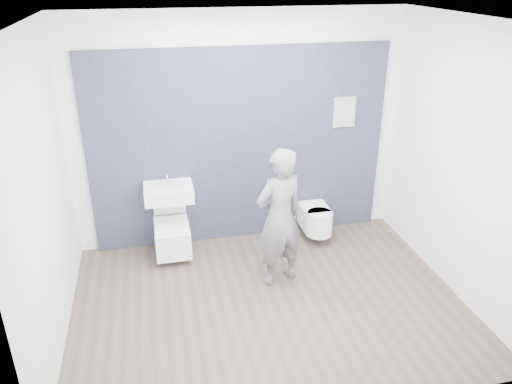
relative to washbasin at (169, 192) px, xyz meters
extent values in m
plane|color=brown|center=(0.90, -1.23, -0.81)|extent=(4.00, 4.00, 0.00)
plane|color=white|center=(0.90, 0.27, 0.59)|extent=(4.00, 0.00, 4.00)
plane|color=white|center=(0.90, -2.73, 0.59)|extent=(4.00, 0.00, 4.00)
plane|color=white|center=(-1.10, -1.23, 0.59)|extent=(0.00, 3.00, 3.00)
plane|color=white|center=(2.90, -1.23, 0.59)|extent=(0.00, 3.00, 3.00)
plane|color=white|center=(0.90, -1.23, 1.99)|extent=(4.00, 4.00, 0.00)
cube|color=black|center=(0.90, 0.24, -0.81)|extent=(3.60, 0.06, 2.40)
cube|color=white|center=(0.00, 0.00, -0.01)|extent=(0.56, 0.42, 0.17)
cube|color=silver|center=(0.00, -0.02, 0.08)|extent=(0.39, 0.28, 0.03)
cylinder|color=silver|center=(0.00, 0.15, 0.15)|extent=(0.02, 0.02, 0.14)
cylinder|color=silver|center=(0.00, 0.10, 0.21)|extent=(0.02, 0.09, 0.02)
cylinder|color=silver|center=(0.00, 0.19, -0.15)|extent=(0.04, 0.04, 0.11)
cube|color=white|center=(0.00, -0.08, -0.55)|extent=(0.41, 0.59, 0.34)
cylinder|color=silver|center=(0.00, -0.13, -0.40)|extent=(0.29, 0.29, 0.03)
cube|color=white|center=(0.00, -0.13, -0.37)|extent=(0.38, 0.47, 0.02)
cube|color=white|center=(0.00, 0.06, -0.17)|extent=(0.38, 0.22, 0.39)
cube|color=silver|center=(0.00, 0.18, -0.68)|extent=(0.11, 0.06, 0.08)
cube|color=white|center=(1.81, 0.02, -0.53)|extent=(0.33, 0.39, 0.28)
cylinder|color=white|center=(1.81, -0.18, -0.53)|extent=(0.33, 0.33, 0.28)
cube|color=white|center=(1.81, -0.01, -0.38)|extent=(0.31, 0.37, 0.03)
cylinder|color=white|center=(1.81, -0.20, -0.38)|extent=(0.31, 0.31, 0.03)
cube|color=silver|center=(1.81, 0.18, -0.63)|extent=(0.09, 0.06, 0.08)
cube|color=silver|center=(2.19, 0.20, -0.81)|extent=(0.28, 0.03, 0.37)
imported|color=slate|center=(1.11, -0.85, -0.03)|extent=(0.66, 0.54, 1.56)
camera|label=1|loc=(-0.14, -5.37, 2.41)|focal=35.00mm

